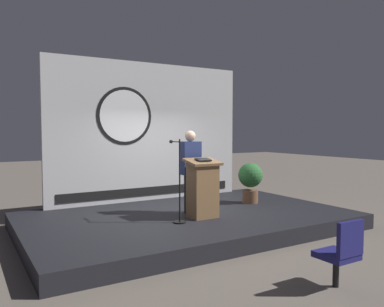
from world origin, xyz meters
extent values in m
plane|color=#6B6056|center=(0.00, 0.00, 0.00)|extent=(40.00, 40.00, 0.00)
cube|color=black|center=(0.00, 0.00, 0.15)|extent=(6.40, 4.00, 0.30)
cube|color=silver|center=(0.00, 1.85, 1.95)|extent=(4.95, 0.10, 3.31)
cylinder|color=black|center=(-0.64, 1.80, 2.33)|extent=(1.34, 0.02, 1.34)
cylinder|color=white|center=(-0.64, 1.79, 2.33)|extent=(1.20, 0.02, 1.20)
cube|color=black|center=(0.00, 1.79, 0.52)|extent=(4.46, 0.02, 0.20)
cube|color=olive|center=(0.07, -0.46, 0.83)|extent=(0.52, 0.40, 1.06)
cube|color=olive|center=(0.07, -0.46, 1.39)|extent=(0.64, 0.50, 0.14)
cube|color=black|center=(0.07, -0.48, 1.43)|extent=(0.28, 0.20, 0.06)
cylinder|color=black|center=(0.07, 0.02, 0.70)|extent=(0.26, 0.26, 0.79)
cube|color=navy|center=(0.07, 0.02, 1.43)|extent=(0.40, 0.24, 0.67)
sphere|color=beige|center=(0.07, 0.02, 1.88)|extent=(0.22, 0.22, 0.22)
cylinder|color=black|center=(-0.53, -0.61, 0.31)|extent=(0.24, 0.24, 0.02)
cylinder|color=black|center=(-0.53, -0.61, 1.07)|extent=(0.03, 0.03, 1.54)
cylinder|color=black|center=(-0.53, -0.44, 1.79)|extent=(0.02, 0.33, 0.02)
sphere|color=#262626|center=(-0.53, -0.28, 1.79)|extent=(0.07, 0.07, 0.07)
cylinder|color=brown|center=(1.84, 0.25, 0.45)|extent=(0.36, 0.36, 0.30)
sphere|color=#2D6B33|center=(1.84, 0.25, 0.95)|extent=(0.57, 0.57, 0.57)
cylinder|color=black|center=(0.12, -3.54, 0.18)|extent=(0.08, 0.08, 0.37)
cube|color=navy|center=(0.12, -3.54, 0.41)|extent=(0.44, 0.44, 0.08)
cube|color=navy|center=(0.12, -3.74, 0.67)|extent=(0.44, 0.06, 0.44)
camera|label=1|loc=(-3.95, -6.74, 2.00)|focal=36.23mm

